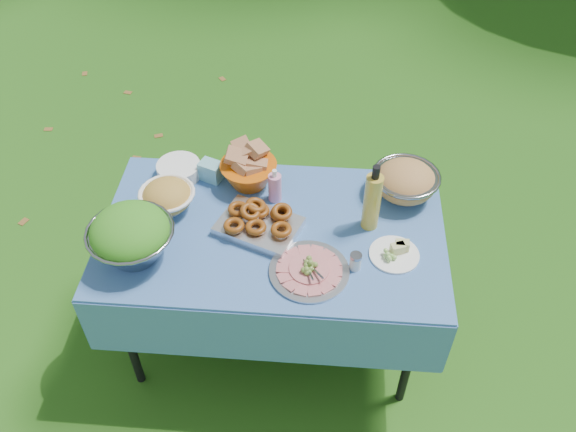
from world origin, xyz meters
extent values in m
plane|color=#133D0B|center=(0.00, 0.00, 0.00)|extent=(80.00, 80.00, 0.00)
cube|color=#7BC2EC|center=(0.00, 0.00, 0.38)|extent=(1.46, 0.86, 0.76)
cylinder|color=white|center=(-0.47, 0.32, 0.79)|extent=(0.23, 0.23, 0.07)
cube|color=#77BECB|center=(-0.31, 0.31, 0.81)|extent=(0.12, 0.11, 0.09)
cylinder|color=pink|center=(-0.01, 0.19, 0.84)|extent=(0.07, 0.07, 0.17)
cube|color=silver|center=(-0.06, 0.00, 0.80)|extent=(0.40, 0.34, 0.08)
cylinder|color=#B5B7BC|center=(0.17, -0.22, 0.80)|extent=(0.40, 0.40, 0.07)
cylinder|color=gold|center=(0.41, 0.06, 0.93)|extent=(0.09, 0.09, 0.33)
cylinder|color=white|center=(0.51, -0.10, 0.79)|extent=(0.22, 0.22, 0.06)
cylinder|color=silver|center=(0.35, -0.18, 0.80)|extent=(0.06, 0.06, 0.08)
camera|label=1|loc=(0.21, -1.77, 2.65)|focal=38.00mm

